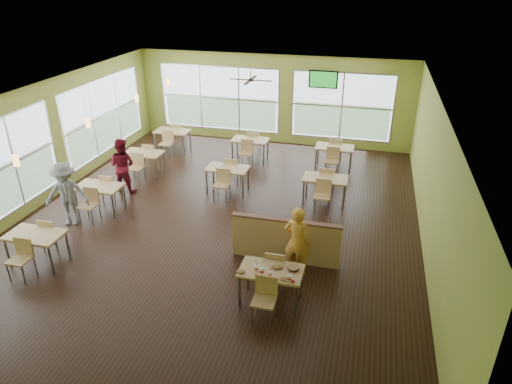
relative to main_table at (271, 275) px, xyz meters
The scene contains 20 objects.
room 3.73m from the main_table, 123.69° to the left, with size 12.00×12.04×3.20m.
window_bays 7.70m from the main_table, 127.41° to the left, with size 9.24×10.24×2.38m.
main_table is the anchor object (origin of this frame).
half_wall_divider 1.45m from the main_table, 90.00° to the left, with size 2.40×0.14×1.04m.
dining_tables 5.61m from the main_table, 122.91° to the left, with size 6.92×8.72×0.87m.
pendant_lights 6.62m from the main_table, 144.75° to the left, with size 0.11×7.31×0.86m.
ceiling_fan 6.73m from the main_table, 108.43° to the left, with size 1.25×1.25×0.29m.
tv_backwall 9.08m from the main_table, 91.29° to the left, with size 1.00×0.07×0.60m.
man_plaid 1.12m from the main_table, 73.67° to the left, with size 0.57×0.38×1.57m, color orange.
patron_maroon 6.46m from the main_table, 144.03° to the left, with size 0.78×0.61×1.60m, color maroon.
patron_grey 5.85m from the main_table, 162.99° to the left, with size 1.08×0.62×1.67m, color slate.
cup_blue 0.34m from the main_table, 157.92° to the right, with size 0.09×0.09×0.32m.
cup_yellow 0.29m from the main_table, 128.89° to the right, with size 0.11×0.11×0.38m.
cup_red_near 0.28m from the main_table, 82.35° to the right, with size 0.08×0.08×0.31m.
cup_red_far 0.50m from the main_table, 32.16° to the right, with size 0.09×0.09×0.34m.
food_basket 0.45m from the main_table, 16.93° to the left, with size 0.23×0.23×0.05m.
ketchup_cup 0.55m from the main_table, 29.13° to the right, with size 0.07×0.07×0.03m, color #A1061B.
wrapper_left 0.59m from the main_table, 158.35° to the right, with size 0.16×0.15×0.04m, color tan.
wrapper_mid 0.21m from the main_table, 51.78° to the left, with size 0.23×0.20×0.06m, color tan.
wrapper_right 0.39m from the main_table, 39.54° to the right, with size 0.14×0.13×0.03m, color tan.
Camera 1 is at (3.49, -9.92, 5.85)m, focal length 32.00 mm.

